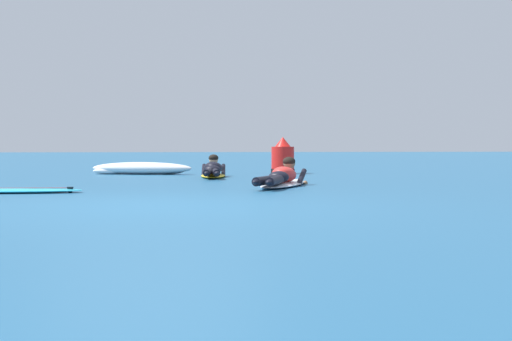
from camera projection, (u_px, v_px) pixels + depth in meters
ground_plane at (152, 173)px, 18.07m from camera, size 120.00×120.00×0.00m
surfer_near at (282, 179)px, 12.01m from camera, size 1.44×2.56×0.54m
surfer_far at (213, 171)px, 15.58m from camera, size 0.74×2.56×0.53m
drifting_surfboard at (5, 191)px, 10.39m from camera, size 2.28×0.65×0.16m
whitewater_mid_left at (142, 169)px, 17.23m from camera, size 2.53×1.33×0.29m
channel_marker_buoy at (283, 159)px, 17.66m from camera, size 0.59×0.59×0.90m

